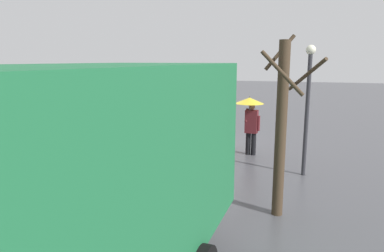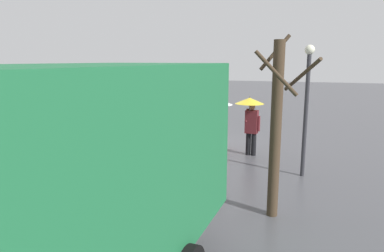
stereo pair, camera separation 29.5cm
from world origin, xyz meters
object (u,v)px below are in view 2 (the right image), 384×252
Objects in this scene: box_truck_background at (4,217)px; shopping_cart_vendor at (212,136)px; bare_tree_near at (277,126)px; street_lamp at (307,97)px; hand_dolly_boxes at (192,134)px; pedestrian_black_side at (250,112)px; pedestrian_pink_side at (218,113)px; cargo_van_parked_right at (120,114)px.

shopping_cart_vendor is at bearing -85.70° from box_truck_background.
shopping_cart_vendor is 0.26× the size of bare_tree_near.
street_lamp reaches higher than shopping_cart_vendor.
bare_tree_near is (-2.09, -5.12, 0.11)m from box_truck_background.
box_truck_background reaches higher than hand_dolly_boxes.
pedestrian_black_side is 2.76m from street_lamp.
pedestrian_black_side is 0.54× the size of bare_tree_near.
hand_dolly_boxes is at bearing -81.01° from box_truck_background.
pedestrian_pink_side is (-1.34, 0.98, 1.02)m from hand_dolly_boxes.
hand_dolly_boxes is (1.63, -10.33, -1.37)m from box_truck_background.
shopping_cart_vendor is at bearing -8.27° from pedestrian_black_side.
cargo_van_parked_right is 11.63m from box_truck_background.
bare_tree_near is (-1.36, 4.87, 0.46)m from pedestrian_black_side.
pedestrian_pink_side reaches higher than hand_dolly_boxes.
pedestrian_pink_side is at bearing 143.70° from hand_dolly_boxes.
pedestrian_black_side is at bearing 171.76° from hand_dolly_boxes.
cargo_van_parked_right is at bearing -2.80° from hand_dolly_boxes.
box_truck_background is 10.55m from hand_dolly_boxes.
hand_dolly_boxes is at bearing -36.30° from pedestrian_pink_side.
cargo_van_parked_right is at bearing -5.08° from pedestrian_black_side.
bare_tree_near is at bearing 105.61° from pedestrian_black_side.
cargo_van_parked_right is at bearing -17.08° from street_lamp.
shopping_cart_vendor is at bearing -30.97° from street_lamp.
pedestrian_black_side is 5.08m from bare_tree_near.
pedestrian_black_side is (-1.02, -0.64, 0.00)m from pedestrian_pink_side.
bare_tree_near is (-7.04, 5.37, 0.87)m from cargo_van_parked_right.
box_truck_background is at bearing 94.30° from shopping_cart_vendor.
pedestrian_pink_side is at bearing -88.21° from box_truck_background.
box_truck_background is 10.32m from shopping_cart_vendor.
street_lamp is (-7.59, 2.33, 1.19)m from cargo_van_parked_right.
pedestrian_black_side is 0.56× the size of street_lamp.
cargo_van_parked_right is at bearing -37.36° from bare_tree_near.
box_truck_background is at bearing 115.26° from cargo_van_parked_right.
box_truck_background is at bearing 98.99° from hand_dolly_boxes.
street_lamp reaches higher than cargo_van_parked_right.
shopping_cart_vendor is at bearing 171.81° from hand_dolly_boxes.
cargo_van_parked_right is 5.71m from pedestrian_black_side.
bare_tree_near is 3.11m from street_lamp.
box_truck_background reaches higher than pedestrian_black_side.
hand_dolly_boxes is 2.59m from pedestrian_black_side.
hand_dolly_boxes is 0.34× the size of street_lamp.
box_truck_background is at bearing 72.06° from street_lamp.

